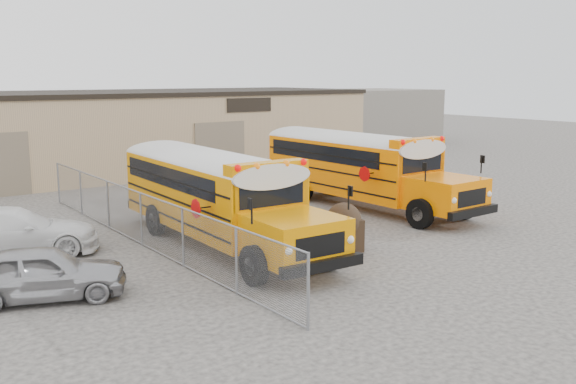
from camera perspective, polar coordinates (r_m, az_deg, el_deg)
ground at (r=22.61m, az=4.44°, el=-4.01°), size 120.00×120.00×0.00m
warehouse at (r=39.42m, az=-14.84°, el=5.31°), size 30.20×10.20×4.67m
chainlink_fence at (r=21.80m, az=-12.91°, el=-2.35°), size 0.07×18.07×1.81m
distant_building_right at (r=55.92m, az=7.20°, el=6.77°), size 10.00×8.00×4.40m
school_bus_left at (r=27.37m, az=-12.82°, el=2.18°), size 3.42×10.90×3.17m
school_bus_right at (r=32.97m, az=-1.71°, el=3.84°), size 3.39×11.07×3.22m
tarp_bundle at (r=20.73m, az=4.95°, el=-3.05°), size 1.24×1.17×1.58m
car_silver at (r=17.36m, az=-21.05°, el=-6.73°), size 4.44×3.01×1.40m
car_white at (r=21.88m, az=-23.32°, el=-3.28°), size 5.64×3.72×1.52m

